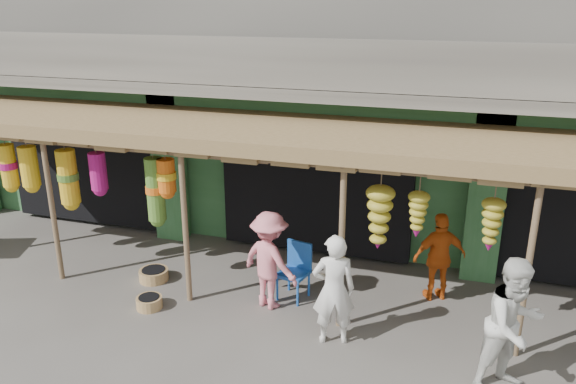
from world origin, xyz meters
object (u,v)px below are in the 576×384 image
(blue_chair, at_px, (296,267))
(person_front, at_px, (334,290))
(person_right, at_px, (513,326))
(person_shopper, at_px, (270,260))
(person_vendor, at_px, (440,257))

(blue_chair, height_order, person_front, person_front)
(person_front, distance_m, person_right, 2.36)
(person_shopper, bearing_deg, blue_chair, -103.09)
(blue_chair, bearing_deg, person_front, -38.31)
(person_vendor, bearing_deg, person_right, 89.28)
(blue_chair, height_order, person_right, person_right)
(person_shopper, bearing_deg, person_vendor, -134.79)
(blue_chair, relative_size, person_vendor, 0.63)
(blue_chair, distance_m, person_shopper, 0.59)
(person_right, xyz_separation_m, person_shopper, (-3.52, 1.00, -0.09))
(blue_chair, height_order, person_shopper, person_shopper)
(blue_chair, relative_size, person_right, 0.52)
(blue_chair, bearing_deg, person_vendor, 28.31)
(person_shopper, bearing_deg, person_front, 173.49)
(blue_chair, bearing_deg, person_shopper, -113.21)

